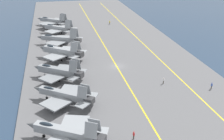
# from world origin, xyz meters

# --- Properties ---
(ground_plane) EXTENTS (2000.00, 2000.00, 0.00)m
(ground_plane) POSITION_xyz_m (0.00, 0.00, 0.00)
(ground_plane) COLOR navy
(carrier_deck) EXTENTS (225.61, 52.94, 0.40)m
(carrier_deck) POSITION_xyz_m (0.00, 0.00, 0.20)
(carrier_deck) COLOR slate
(carrier_deck) RESTS_ON ground
(deck_stripe_foul_line) EXTENTS (203.03, 3.04, 0.01)m
(deck_stripe_foul_line) POSITION_xyz_m (0.00, -14.56, 0.40)
(deck_stripe_foul_line) COLOR yellow
(deck_stripe_foul_line) RESTS_ON carrier_deck
(deck_stripe_centerline) EXTENTS (203.05, 0.36, 0.01)m
(deck_stripe_centerline) POSITION_xyz_m (0.00, 0.00, 0.40)
(deck_stripe_centerline) COLOR yellow
(deck_stripe_centerline) RESTS_ON carrier_deck
(parked_jet_second) EXTENTS (13.24, 15.30, 5.86)m
(parked_jet_second) POSITION_xyz_m (-32.45, 16.95, 2.61)
(parked_jet_second) COLOR #93999E
(parked_jet_second) RESTS_ON carrier_deck
(parked_jet_third) EXTENTS (12.97, 14.90, 5.65)m
(parked_jet_third) POSITION_xyz_m (-18.32, 16.46, 2.63)
(parked_jet_third) COLOR gray
(parked_jet_third) RESTS_ON carrier_deck
(parked_jet_fourth) EXTENTS (12.71, 14.55, 6.49)m
(parked_jet_fourth) POSITION_xyz_m (-5.37, 17.10, 2.85)
(parked_jet_fourth) COLOR gray
(parked_jet_fourth) RESTS_ON carrier_deck
(parked_jet_fifth) EXTENTS (13.70, 15.15, 6.50)m
(parked_jet_fifth) POSITION_xyz_m (9.26, 15.64, 3.12)
(parked_jet_fifth) COLOR #93999E
(parked_jet_fifth) RESTS_ON carrier_deck
(parked_jet_sixth) EXTENTS (12.70, 16.73, 6.62)m
(parked_jet_sixth) POSITION_xyz_m (23.07, 15.50, 2.90)
(parked_jet_sixth) COLOR gray
(parked_jet_sixth) RESTS_ON carrier_deck
(parked_jet_seventh) EXTENTS (13.20, 14.66, 6.54)m
(parked_jet_seventh) POSITION_xyz_m (37.31, 15.35, 2.98)
(parked_jet_seventh) COLOR #93999E
(parked_jet_seventh) RESTS_ON carrier_deck
(parked_jet_eighth) EXTENTS (14.43, 15.52, 6.33)m
(parked_jet_eighth) POSITION_xyz_m (50.16, 17.10, 3.01)
(parked_jet_eighth) COLOR gray
(parked_jet_eighth) RESTS_ON carrier_deck
(crew_yellow_vest) EXTENTS (0.42, 0.46, 1.76)m
(crew_yellow_vest) POSITION_xyz_m (48.32, -8.06, 1.37)
(crew_yellow_vest) COLOR #383328
(crew_yellow_vest) RESTS_ON carrier_deck
(crew_white_vest) EXTENTS (0.46, 0.45, 1.76)m
(crew_white_vest) POSITION_xyz_m (-13.77, -9.19, 1.37)
(crew_white_vest) COLOR #4C473D
(crew_white_vest) RESTS_ON carrier_deck
(crew_blue_vest) EXTENTS (0.43, 0.34, 1.77)m
(crew_blue_vest) POSITION_xyz_m (-19.13, -19.76, 1.37)
(crew_blue_vest) COLOR #4C473D
(crew_blue_vest) RESTS_ON carrier_deck
(crew_red_vest) EXTENTS (0.39, 0.28, 1.68)m
(crew_red_vest) POSITION_xyz_m (-34.10, 4.79, 1.32)
(crew_red_vest) COLOR #4C473D
(crew_red_vest) RESTS_ON carrier_deck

